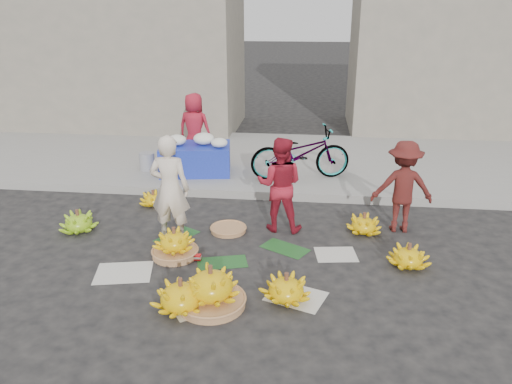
# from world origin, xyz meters

# --- Properties ---
(ground) EXTENTS (80.00, 80.00, 0.00)m
(ground) POSITION_xyz_m (0.00, 0.00, 0.00)
(ground) COLOR black
(ground) RESTS_ON ground
(curb) EXTENTS (40.00, 0.25, 0.15)m
(curb) POSITION_xyz_m (0.00, 2.20, 0.07)
(curb) COLOR gray
(curb) RESTS_ON ground
(sidewalk) EXTENTS (40.00, 4.00, 0.12)m
(sidewalk) POSITION_xyz_m (0.00, 4.30, 0.06)
(sidewalk) COLOR gray
(sidewalk) RESTS_ON ground
(building_left) EXTENTS (6.00, 3.00, 4.00)m
(building_left) POSITION_xyz_m (-4.00, 7.20, 2.00)
(building_left) COLOR gray
(building_left) RESTS_ON sidewalk
(building_right) EXTENTS (5.00, 3.00, 5.00)m
(building_right) POSITION_xyz_m (4.50, 7.70, 2.50)
(building_right) COLOR gray
(building_right) RESTS_ON sidewalk
(newspaper_scatter) EXTENTS (3.20, 1.80, 0.00)m
(newspaper_scatter) POSITION_xyz_m (0.00, -0.80, 0.00)
(newspaper_scatter) COLOR beige
(newspaper_scatter) RESTS_ON ground
(banana_leaves) EXTENTS (2.00, 1.00, 0.00)m
(banana_leaves) POSITION_xyz_m (-0.10, 0.20, 0.00)
(banana_leaves) COLOR #17461C
(banana_leaves) RESTS_ON ground
(banana_bunch_0) EXTENTS (0.68, 0.68, 0.43)m
(banana_bunch_0) POSITION_xyz_m (-0.76, -0.09, 0.18)
(banana_bunch_0) COLOR #9B6841
(banana_bunch_0) RESTS_ON ground
(banana_bunch_1) EXTENTS (0.66, 0.66, 0.40)m
(banana_bunch_1) POSITION_xyz_m (-0.36, -1.31, 0.18)
(banana_bunch_1) COLOR yellow
(banana_bunch_1) RESTS_ON ground
(banana_bunch_2) EXTENTS (0.77, 0.77, 0.51)m
(banana_bunch_2) POSITION_xyz_m (-0.05, -1.19, 0.23)
(banana_bunch_2) COLOR #9B6841
(banana_bunch_2) RESTS_ON ground
(banana_bunch_3) EXTENTS (0.65, 0.65, 0.36)m
(banana_bunch_3) POSITION_xyz_m (0.79, -0.99, 0.16)
(banana_bunch_3) COLOR yellow
(banana_bunch_3) RESTS_ON ground
(banana_bunch_4) EXTENTS (0.67, 0.67, 0.33)m
(banana_bunch_4) POSITION_xyz_m (2.31, -0.03, 0.14)
(banana_bunch_4) COLOR yellow
(banana_bunch_4) RESTS_ON ground
(banana_bunch_5) EXTENTS (0.52, 0.52, 0.32)m
(banana_bunch_5) POSITION_xyz_m (1.83, 0.95, 0.14)
(banana_bunch_5) COLOR yellow
(banana_bunch_5) RESTS_ON ground
(banana_bunch_6) EXTENTS (0.58, 0.58, 0.35)m
(banana_bunch_6) POSITION_xyz_m (-2.40, 0.52, 0.15)
(banana_bunch_6) COLOR #67A517
(banana_bunch_6) RESTS_ON ground
(banana_bunch_7) EXTENTS (0.51, 0.51, 0.27)m
(banana_bunch_7) POSITION_xyz_m (-1.60, 1.63, 0.11)
(banana_bunch_7) COLOR yellow
(banana_bunch_7) RESTS_ON ground
(basket_spare) EXTENTS (0.64, 0.64, 0.06)m
(basket_spare) POSITION_xyz_m (-0.18, 0.77, 0.03)
(basket_spare) COLOR #9B6841
(basket_spare) RESTS_ON ground
(incense_stack) EXTENTS (0.19, 0.06, 0.08)m
(incense_stack) POSITION_xyz_m (-0.49, -0.18, 0.04)
(incense_stack) COLOR #B51315
(incense_stack) RESTS_ON ground
(vendor_cream) EXTENTS (0.58, 0.39, 1.55)m
(vendor_cream) POSITION_xyz_m (-0.94, 0.43, 0.77)
(vendor_cream) COLOR beige
(vendor_cream) RESTS_ON ground
(vendor_red) EXTENTS (0.73, 0.59, 1.42)m
(vendor_red) POSITION_xyz_m (0.57, 0.95, 0.71)
(vendor_red) COLOR #AC1A29
(vendor_red) RESTS_ON ground
(man_striped) EXTENTS (0.90, 0.53, 1.38)m
(man_striped) POSITION_xyz_m (2.36, 1.12, 0.69)
(man_striped) COLOR maroon
(man_striped) RESTS_ON ground
(flower_table) EXTENTS (1.43, 1.01, 0.77)m
(flower_table) POSITION_xyz_m (-1.19, 3.08, 0.44)
(flower_table) COLOR #1828A2
(flower_table) RESTS_ON sidewalk
(grey_bucket) EXTENTS (0.30, 0.30, 0.34)m
(grey_bucket) POSITION_xyz_m (-2.19, 3.15, 0.29)
(grey_bucket) COLOR gray
(grey_bucket) RESTS_ON sidewalk
(flower_vendor) EXTENTS (0.76, 0.56, 1.41)m
(flower_vendor) POSITION_xyz_m (-1.37, 3.82, 0.83)
(flower_vendor) COLOR #AC1A29
(flower_vendor) RESTS_ON sidewalk
(bicycle) EXTENTS (1.07, 1.95, 0.97)m
(bicycle) POSITION_xyz_m (0.81, 2.98, 0.61)
(bicycle) COLOR gray
(bicycle) RESTS_ON sidewalk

